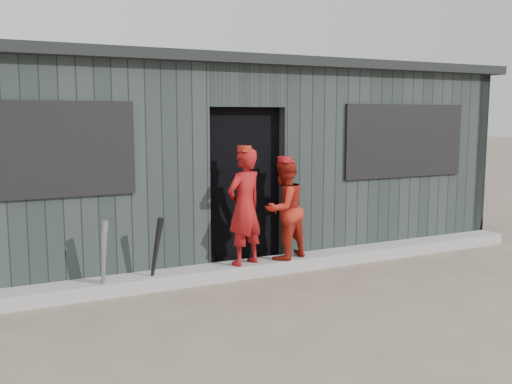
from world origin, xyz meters
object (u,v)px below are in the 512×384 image
player_red_right (284,209)px  dugout (204,158)px  bat_left (104,258)px  player_grey_back (274,217)px  bat_mid (103,265)px  player_red_left (244,207)px  bat_right (156,254)px

player_red_right → dugout: size_ratio=0.15×
bat_left → player_grey_back: 2.51m
player_red_right → bat_left: bearing=-16.2°
bat_left → bat_mid: 0.07m
bat_mid → player_red_left: size_ratio=0.53×
bat_mid → player_red_right: player_red_right is taller
bat_mid → player_grey_back: player_grey_back is taller
bat_left → bat_mid: size_ratio=1.16×
player_grey_back → dugout: dugout is taller
bat_left → dugout: bearing=44.5°
player_red_right → player_grey_back: size_ratio=1.12×
bat_mid → player_grey_back: (2.42, 0.76, 0.19)m
bat_left → player_red_left: 1.71m
player_grey_back → player_red_left: bearing=26.4°
bat_mid → dugout: (1.83, 1.84, 0.92)m
player_red_left → bat_mid: bearing=-16.5°
bat_left → player_red_left: (1.66, 0.06, 0.42)m
bat_mid → dugout: bearing=45.0°
bat_mid → dugout: 2.75m
bat_right → player_red_right: player_red_right is taller
bat_right → player_red_left: bearing=3.3°
bat_right → player_red_left: size_ratio=0.60×
bat_mid → player_red_left: (1.67, 0.11, 0.47)m
dugout → bat_right: bearing=-125.2°
bat_left → player_red_right: size_ratio=0.68×
bat_mid → player_red_left: 1.74m
bat_mid → bat_left: bearing=72.8°
player_grey_back → bat_left: bearing=1.7°
dugout → bat_left: bearing=-135.5°
bat_left → dugout: 2.69m
bat_right → player_red_left: player_red_left is taller
player_red_left → player_grey_back: bearing=-159.0°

